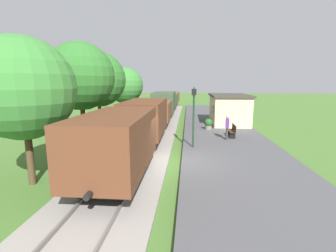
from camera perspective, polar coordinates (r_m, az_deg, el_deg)
name	(u,v)px	position (r m, az deg, el deg)	size (l,w,h in m)	color
ground_plane	(178,165)	(12.61, 2.26, -9.23)	(160.00, 160.00, 0.00)	#47702D
platform_slab	(241,165)	(12.85, 16.84, -8.73)	(6.00, 60.00, 0.25)	#4C4C4F
track_ballast	(132,163)	(12.91, -8.56, -8.59)	(3.80, 60.00, 0.12)	gray
rail_near	(145,161)	(12.73, -5.39, -8.18)	(0.07, 60.00, 0.14)	slate
rail_far	(118,160)	(13.05, -11.68, -7.88)	(0.07, 60.00, 0.14)	slate
freight_train	(160,108)	(25.23, -1.85, 4.31)	(2.50, 39.20, 2.72)	brown
station_hut	(229,109)	(24.07, 14.11, 3.94)	(3.50, 5.80, 2.78)	beige
bench_near_hut	(232,131)	(18.28, 14.91, -1.03)	(0.42, 1.50, 0.91)	#422819
person_waiting	(227,126)	(17.24, 13.77, -0.09)	(0.32, 0.42, 1.71)	#38332D
potted_planter	(208,124)	(20.66, 9.47, 0.48)	(0.64, 0.64, 0.92)	slate
lamp_post_near	(194,106)	(14.61, 6.09, 4.71)	(0.28, 0.28, 3.70)	#193823
tree_trackside_near	(23,89)	(11.13, -31.02, 7.53)	(4.05, 4.05, 6.00)	#4C3823
tree_trackside_mid	(80,77)	(15.81, -19.91, 10.90)	(4.08, 4.08, 6.59)	#4C3823
tree_trackside_far	(98,80)	(21.26, -16.13, 10.45)	(4.54, 4.54, 6.68)	#4C3823
tree_field_left	(125,85)	(28.54, -10.08, 9.38)	(4.13, 4.13, 5.87)	#4C3823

